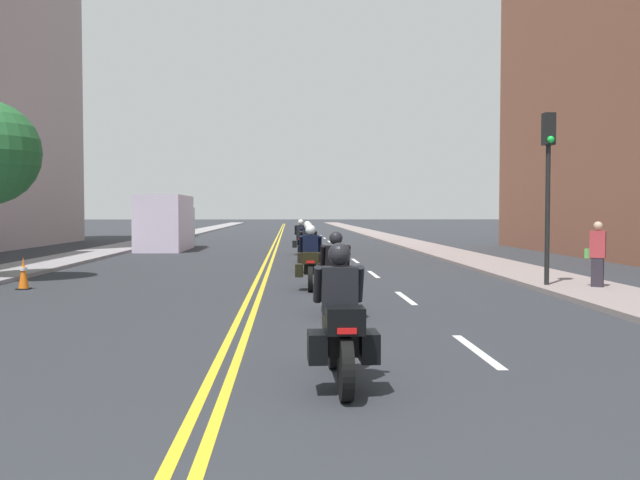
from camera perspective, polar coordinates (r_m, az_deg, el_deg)
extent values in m
plane|color=#2B2D33|center=(49.63, -3.50, 0.06)|extent=(264.00, 264.00, 0.00)
cube|color=gray|center=(50.42, -12.78, 0.11)|extent=(2.41, 144.00, 0.12)
cube|color=gray|center=(50.15, 5.83, 0.14)|extent=(2.41, 144.00, 0.12)
cube|color=yellow|center=(49.63, -3.64, 0.06)|extent=(0.12, 132.00, 0.01)
cube|color=yellow|center=(49.62, -3.36, 0.06)|extent=(0.12, 132.00, 0.01)
cube|color=silver|center=(10.13, 12.81, -8.88)|extent=(0.14, 2.40, 0.01)
cube|color=silver|center=(15.93, 7.06, -4.75)|extent=(0.14, 2.40, 0.01)
cube|color=silver|center=(21.83, 4.42, -2.83)|extent=(0.14, 2.40, 0.01)
cube|color=silver|center=(27.78, 2.92, -1.72)|extent=(0.14, 2.40, 0.01)
cube|color=silver|center=(33.74, 1.95, -1.00)|extent=(0.14, 2.40, 0.01)
cube|color=silver|center=(39.72, 1.27, -0.50)|extent=(0.14, 2.40, 0.01)
cube|color=silver|center=(45.70, 0.76, -0.13)|extent=(0.14, 2.40, 0.01)
cube|color=silver|center=(51.69, 0.38, 0.16)|extent=(0.14, 2.40, 0.01)
cube|color=silver|center=(57.68, 0.07, 0.39)|extent=(0.14, 2.40, 0.01)
cylinder|color=black|center=(8.76, 1.14, -8.40)|extent=(0.14, 0.67, 0.66)
cylinder|color=black|center=(7.29, 2.13, -10.61)|extent=(0.14, 0.67, 0.66)
cube|color=silver|center=(8.71, 1.14, -6.12)|extent=(0.15, 0.32, 0.04)
cube|color=black|center=(7.97, 1.59, -7.43)|extent=(0.34, 1.16, 0.40)
cube|color=black|center=(7.27, 2.08, -6.63)|extent=(0.41, 0.37, 0.28)
cube|color=red|center=(7.09, 2.23, -7.51)|extent=(0.20, 0.03, 0.06)
cube|color=black|center=(7.52, -0.24, -8.79)|extent=(0.21, 0.44, 0.32)
cube|color=black|center=(7.58, 4.04, -8.72)|extent=(0.21, 0.44, 0.32)
cube|color=#B2C1CC|center=(8.40, 1.30, -4.32)|extent=(0.36, 0.13, 0.36)
cube|color=black|center=(7.86, 1.63, -4.14)|extent=(0.40, 0.27, 0.53)
cylinder|color=black|center=(7.98, -0.19, -3.68)|extent=(0.10, 0.28, 0.45)
cylinder|color=black|center=(8.02, 3.24, -3.65)|extent=(0.10, 0.28, 0.45)
sphere|color=black|center=(7.85, 1.61, -1.17)|extent=(0.26, 0.26, 0.26)
cylinder|color=black|center=(14.09, 0.93, -4.39)|extent=(0.16, 0.63, 0.63)
cylinder|color=black|center=(12.54, 1.73, -5.23)|extent=(0.16, 0.63, 0.63)
cube|color=silver|center=(14.06, 0.93, -3.04)|extent=(0.16, 0.33, 0.04)
cube|color=black|center=(13.28, 1.31, -3.59)|extent=(0.38, 1.21, 0.40)
cube|color=black|center=(12.56, 1.69, -2.92)|extent=(0.42, 0.38, 0.28)
cube|color=red|center=(12.38, 1.79, -3.37)|extent=(0.20, 0.04, 0.06)
cube|color=black|center=(12.80, 0.31, -4.27)|extent=(0.22, 0.45, 0.32)
cube|color=black|center=(12.86, 2.80, -4.23)|extent=(0.22, 0.45, 0.32)
cube|color=#B2C1CC|center=(13.75, 1.07, -1.80)|extent=(0.37, 0.14, 0.36)
cube|color=black|center=(13.19, 1.34, -1.61)|extent=(0.41, 0.28, 0.53)
cylinder|color=black|center=(13.31, 0.23, -1.36)|extent=(0.11, 0.29, 0.45)
cylinder|color=black|center=(13.37, 2.28, -1.34)|extent=(0.11, 0.29, 0.45)
sphere|color=black|center=(13.20, 1.32, 0.15)|extent=(0.26, 0.26, 0.26)
cylinder|color=black|center=(18.56, -0.78, -2.73)|extent=(0.14, 0.66, 0.65)
cylinder|color=black|center=(16.97, -0.80, -3.21)|extent=(0.14, 0.66, 0.65)
cube|color=silver|center=(18.53, -0.79, -1.67)|extent=(0.15, 0.32, 0.04)
cube|color=black|center=(17.74, -0.79, -2.06)|extent=(0.36, 1.22, 0.40)
cube|color=black|center=(17.01, -0.80, -1.50)|extent=(0.41, 0.37, 0.28)
cube|color=red|center=(16.82, -0.80, -1.82)|extent=(0.20, 0.04, 0.06)
cube|color=black|center=(17.27, -1.72, -2.51)|extent=(0.21, 0.45, 0.32)
cube|color=black|center=(17.27, 0.14, -2.51)|extent=(0.21, 0.45, 0.32)
cube|color=#B2C1CC|center=(18.22, -0.79, -0.74)|extent=(0.36, 0.13, 0.36)
cube|color=black|center=(17.66, -0.79, -0.52)|extent=(0.41, 0.27, 0.56)
cylinder|color=black|center=(17.81, -1.56, -0.33)|extent=(0.11, 0.28, 0.45)
cylinder|color=black|center=(17.81, -0.02, -0.33)|extent=(0.11, 0.28, 0.45)
sphere|color=white|center=(17.67, -0.79, 0.85)|extent=(0.26, 0.26, 0.26)
cylinder|color=black|center=(23.50, -1.09, -1.72)|extent=(0.15, 0.61, 0.61)
cylinder|color=black|center=(21.99, -0.83, -2.00)|extent=(0.15, 0.61, 0.61)
cube|color=silver|center=(23.48, -1.09, -0.93)|extent=(0.15, 0.33, 0.04)
cube|color=black|center=(22.72, -0.96, -1.15)|extent=(0.37, 1.16, 0.40)
cube|color=black|center=(22.03, -0.84, -0.69)|extent=(0.41, 0.38, 0.28)
cube|color=red|center=(21.85, -0.81, -0.92)|extent=(0.20, 0.04, 0.06)
cube|color=black|center=(22.26, -1.60, -1.48)|extent=(0.22, 0.45, 0.32)
cube|color=black|center=(22.30, -0.17, -1.47)|extent=(0.22, 0.45, 0.32)
cube|color=#B2C1CC|center=(23.19, -1.05, -0.14)|extent=(0.36, 0.14, 0.36)
cube|color=black|center=(22.65, -0.96, 0.07)|extent=(0.41, 0.28, 0.57)
cylinder|color=black|center=(22.78, -1.58, 0.21)|extent=(0.11, 0.28, 0.45)
cylinder|color=black|center=(22.81, -0.38, 0.21)|extent=(0.11, 0.28, 0.45)
sphere|color=white|center=(22.67, -0.96, 1.15)|extent=(0.26, 0.26, 0.26)
cylinder|color=black|center=(28.18, -1.03, -1.03)|extent=(0.15, 0.63, 0.62)
cylinder|color=black|center=(26.67, -1.05, -1.22)|extent=(0.15, 0.63, 0.62)
cube|color=silver|center=(28.16, -1.04, -0.36)|extent=(0.15, 0.32, 0.04)
cube|color=black|center=(27.41, -1.04, -0.54)|extent=(0.36, 1.16, 0.40)
cube|color=black|center=(26.72, -1.05, -0.14)|extent=(0.41, 0.37, 0.28)
cube|color=red|center=(26.53, -1.05, -0.33)|extent=(0.20, 0.04, 0.06)
cube|color=black|center=(26.96, -1.64, -0.80)|extent=(0.21, 0.45, 0.32)
cube|color=black|center=(26.96, -0.45, -0.80)|extent=(0.21, 0.45, 0.32)
cube|color=#B2C1CC|center=(27.87, -1.04, 0.29)|extent=(0.36, 0.13, 0.36)
cube|color=black|center=(27.34, -1.04, 0.44)|extent=(0.41, 0.27, 0.54)
cylinder|color=black|center=(27.49, -1.54, 0.55)|extent=(0.11, 0.28, 0.45)
cylinder|color=black|center=(27.49, -0.54, 0.56)|extent=(0.11, 0.28, 0.45)
sphere|color=white|center=(27.36, -1.04, 1.30)|extent=(0.26, 0.26, 0.26)
cylinder|color=black|center=(32.85, -1.59, -0.54)|extent=(0.12, 0.64, 0.64)
cylinder|color=black|center=(31.21, -1.60, -0.69)|extent=(0.12, 0.64, 0.64)
cube|color=silver|center=(32.84, -1.59, 0.06)|extent=(0.15, 0.32, 0.04)
cube|color=black|center=(32.02, -1.59, -0.11)|extent=(0.35, 1.26, 0.40)
cube|color=black|center=(31.27, -1.60, 0.23)|extent=(0.41, 0.37, 0.28)
cube|color=red|center=(31.08, -1.60, 0.07)|extent=(0.20, 0.03, 0.06)
cube|color=black|center=(31.53, -2.11, -0.33)|extent=(0.21, 0.44, 0.32)
cube|color=black|center=(31.53, -1.09, -0.33)|extent=(0.21, 0.44, 0.32)
cube|color=#B2C1CC|center=(32.53, -1.59, 0.60)|extent=(0.36, 0.13, 0.36)
cube|color=black|center=(31.95, -1.60, 0.74)|extent=(0.41, 0.27, 0.55)
cylinder|color=black|center=(32.10, -2.02, 0.84)|extent=(0.11, 0.28, 0.45)
cylinder|color=black|center=(32.10, -1.17, 0.84)|extent=(0.11, 0.28, 0.45)
sphere|color=white|center=(31.97, -1.60, 1.49)|extent=(0.26, 0.26, 0.26)
cube|color=black|center=(19.10, -23.23, -3.72)|extent=(0.31, 0.31, 0.03)
cone|color=orange|center=(19.06, -23.25, -2.49)|extent=(0.25, 0.25, 0.79)
cylinder|color=white|center=(19.05, -23.26, -2.20)|extent=(0.17, 0.17, 0.08)
cylinder|color=black|center=(18.35, 18.24, 1.85)|extent=(0.12, 0.12, 3.69)
cube|color=black|center=(18.47, 18.33, 8.68)|extent=(0.28, 0.28, 0.80)
sphere|color=green|center=(18.30, 18.48, 7.85)|extent=(0.18, 0.18, 0.18)
cube|color=#2B2630|center=(18.34, 21.89, -2.67)|extent=(0.34, 0.32, 0.84)
cube|color=#AE343B|center=(18.29, 21.93, -0.33)|extent=(0.42, 0.38, 0.66)
sphere|color=tan|center=(18.28, 21.95, 1.08)|extent=(0.22, 0.22, 0.22)
cube|color=#4AA44B|center=(18.33, 21.23, -1.04)|extent=(0.19, 0.17, 0.24)
cube|color=#B2C3C8|center=(39.12, -11.90, 1.02)|extent=(2.00, 1.80, 2.20)
cube|color=silver|center=(36.16, -12.67, 1.38)|extent=(2.20, 5.20, 2.80)
cylinder|color=black|center=(38.75, -11.98, 0.04)|extent=(2.00, 0.90, 0.90)
cylinder|color=black|center=(34.61, -13.12, -0.24)|extent=(2.00, 0.90, 0.90)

